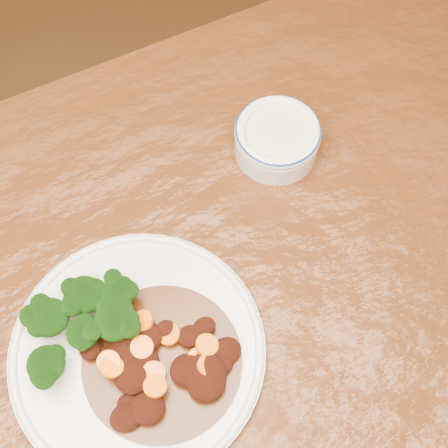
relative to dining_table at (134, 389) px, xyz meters
name	(u,v)px	position (x,y,z in m)	size (l,w,h in m)	color
ground	(172,448)	(0.00, 0.00, -0.67)	(4.00, 4.00, 0.00)	#492812
dining_table	(134,389)	(0.00, 0.00, 0.00)	(1.57, 1.01, 0.75)	#4C200D
dinner_plate	(137,351)	(0.02, 0.02, 0.09)	(0.30, 0.30, 0.02)	white
broccoli_florets	(82,320)	(-0.02, 0.07, 0.12)	(0.14, 0.11, 0.05)	olive
mince_stew	(163,365)	(0.05, -0.01, 0.11)	(0.19, 0.19, 0.04)	#461D07
dip_bowl	(277,138)	(0.29, 0.22, 0.11)	(0.12, 0.12, 0.05)	white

